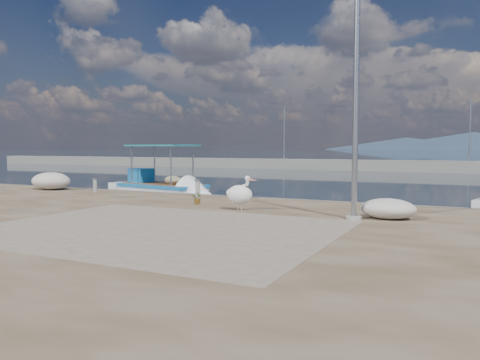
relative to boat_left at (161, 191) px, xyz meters
name	(u,v)px	position (x,y,z in m)	size (l,w,h in m)	color
ground	(188,227)	(6.62, -7.69, -0.25)	(1400.00, 1400.00, 0.00)	#162635
quay	(34,259)	(6.62, -13.69, 0.00)	(44.00, 22.00, 0.50)	#4D3821
quay_patch	(158,228)	(7.62, -10.69, 0.25)	(9.00, 7.00, 0.01)	gray
breakwater	(387,166)	(6.62, 32.31, 0.35)	(120.00, 2.20, 7.50)	gray
mountains	(468,142)	(11.01, 642.31, 9.26)	(370.00, 280.00, 22.00)	#28384C
boat_left	(161,191)	(0.00, 0.00, 0.00)	(6.92, 3.29, 3.19)	white
pelican	(240,194)	(7.98, -6.63, 0.80)	(1.23, 0.71, 1.17)	tan
lamp_post	(356,105)	(11.80, -6.87, 3.55)	(0.44, 0.96, 7.00)	gray
bollard_near	(198,188)	(4.66, -3.89, 0.67)	(0.25, 0.25, 0.77)	gray
bollard_far	(95,184)	(-0.95, -3.93, 0.61)	(0.22, 0.22, 0.67)	gray
potted_plant	(198,198)	(5.83, -5.81, 0.48)	(0.41, 0.35, 0.45)	#33722D
net_pile_d	(388,209)	(12.67, -6.34, 0.55)	(1.59, 1.19, 0.60)	silver
net_pile_a	(51,181)	(-3.82, -3.92, 0.68)	(2.09, 1.52, 0.86)	silver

